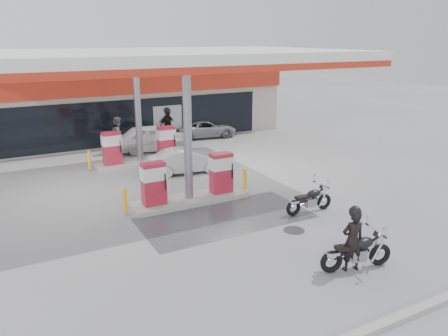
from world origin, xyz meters
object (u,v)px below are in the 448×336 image
object	(u,v)px
parked_motorcycle	(310,201)
biker_walking	(168,126)
attendant	(119,135)
sedan_white	(154,138)
biker_main	(352,240)
pump_island_far	(140,150)
pump_island_near	(189,185)
hatchback_silver	(186,161)
parked_car_right	(205,129)
main_motorcycle	(358,252)
parked_car_left	(31,137)

from	to	relation	value
parked_motorcycle	biker_walking	xyz separation A→B (m)	(-0.49, 12.80, 0.54)
attendant	biker_walking	bearing A→B (deg)	-48.61
attendant	sedan_white	bearing A→B (deg)	-84.16
biker_main	pump_island_far	bearing A→B (deg)	-68.93
pump_island_near	biker_main	size ratio (longest dim) A/B	2.92
sedan_white	parked_motorcycle	bearing A→B (deg)	-161.22
biker_main	hatchback_silver	world-z (taller)	biker_main
pump_island_far	biker_walking	distance (m)	4.83
pump_island_far	parked_car_right	xyz separation A→B (m)	(5.57, 4.00, -0.16)
pump_island_near	pump_island_far	size ratio (longest dim) A/B	1.00
parked_motorcycle	pump_island_near	bearing A→B (deg)	140.57
main_motorcycle	biker_walking	distance (m)	16.64
pump_island_far	biker_walking	size ratio (longest dim) A/B	2.60
pump_island_far	main_motorcycle	xyz separation A→B (m)	(2.01, -12.81, -0.22)
attendant	parked_car_right	distance (m)	6.01
parked_car_right	biker_walking	xyz separation A→B (m)	(-2.60, -0.20, 0.44)
parked_car_right	biker_walking	size ratio (longest dim) A/B	1.98
biker_main	parked_car_right	xyz separation A→B (m)	(3.75, 16.77, -0.33)
pump_island_near	parked_car_right	size ratio (longest dim) A/B	1.31
pump_island_far	main_motorcycle	bearing A→B (deg)	-81.08
main_motorcycle	parked_car_left	bearing A→B (deg)	121.98
attendant	hatchback_silver	bearing A→B (deg)	-137.14
pump_island_far	parked_car_left	distance (m)	7.50
pump_island_near	parked_car_right	bearing A→B (deg)	60.90
main_motorcycle	pump_island_far	bearing A→B (deg)	111.80
parked_motorcycle	parked_car_right	distance (m)	13.17
pump_island_far	hatchback_silver	xyz separation A→B (m)	(1.43, -2.40, -0.14)
sedan_white	biker_walking	world-z (taller)	biker_walking
main_motorcycle	biker_walking	size ratio (longest dim) A/B	1.07
pump_island_far	parked_motorcycle	xyz separation A→B (m)	(3.45, -9.00, -0.26)
hatchback_silver	pump_island_far	bearing A→B (deg)	37.82
biker_main	attendant	distance (m)	15.71
main_motorcycle	biker_main	bearing A→B (deg)	-178.81
pump_island_far	parked_car_right	size ratio (longest dim) A/B	1.31
sedan_white	attendant	bearing A→B (deg)	80.27
parked_motorcycle	parked_car_left	xyz separation A→B (m)	(-7.95, 15.00, 0.22)
pump_island_near	attendant	distance (m)	8.81
biker_main	attendant	xyz separation A→B (m)	(-2.12, 15.57, 0.11)
pump_island_near	attendant	bearing A→B (deg)	91.98
main_motorcycle	pump_island_near	bearing A→B (deg)	119.33
biker_main	parked_car_left	world-z (taller)	biker_main
sedan_white	main_motorcycle	bearing A→B (deg)	-169.18
pump_island_near	biker_walking	size ratio (longest dim) A/B	2.60
biker_main	parked_car_left	bearing A→B (deg)	-58.42
biker_walking	parked_car_left	bearing A→B (deg)	144.54
attendant	biker_walking	world-z (taller)	biker_walking
pump_island_far	biker_walking	xyz separation A→B (m)	(2.96, 3.80, 0.28)
sedan_white	parked_car_right	distance (m)	4.46
parked_motorcycle	biker_walking	world-z (taller)	biker_walking
sedan_white	biker_main	bearing A→B (deg)	-169.92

